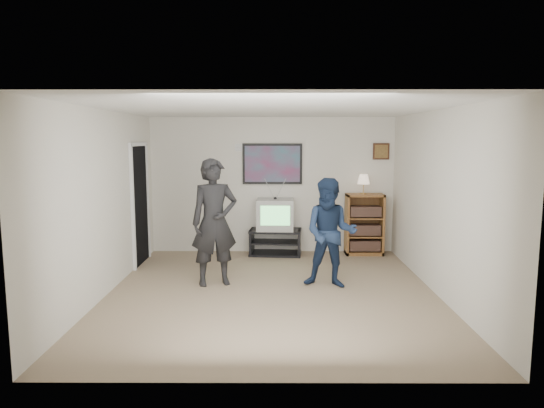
{
  "coord_description": "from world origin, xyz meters",
  "views": [
    {
      "loc": [
        0.03,
        -6.47,
        2.11
      ],
      "look_at": [
        0.0,
        0.64,
        1.15
      ],
      "focal_mm": 32.0,
      "sensor_mm": 36.0,
      "label": 1
    }
  ],
  "objects_px": {
    "bookshelf": "(364,224)",
    "person_tall": "(214,222)",
    "crt_television": "(275,214)",
    "media_stand": "(275,242)",
    "person_short": "(330,233)"
  },
  "relations": [
    {
      "from": "media_stand",
      "to": "person_short",
      "type": "xyz_separation_m",
      "value": [
        0.77,
        -1.94,
        0.55
      ]
    },
    {
      "from": "media_stand",
      "to": "bookshelf",
      "type": "height_order",
      "value": "bookshelf"
    },
    {
      "from": "bookshelf",
      "to": "person_tall",
      "type": "relative_size",
      "value": 0.61
    },
    {
      "from": "crt_television",
      "to": "media_stand",
      "type": "bearing_deg",
      "value": 1.88
    },
    {
      "from": "crt_television",
      "to": "person_short",
      "type": "xyz_separation_m",
      "value": [
        0.78,
        -1.94,
        0.03
      ]
    },
    {
      "from": "media_stand",
      "to": "bookshelf",
      "type": "xyz_separation_m",
      "value": [
        1.63,
        0.05,
        0.32
      ]
    },
    {
      "from": "crt_television",
      "to": "person_short",
      "type": "height_order",
      "value": "person_short"
    },
    {
      "from": "person_tall",
      "to": "person_short",
      "type": "distance_m",
      "value": 1.67
    },
    {
      "from": "crt_television",
      "to": "person_short",
      "type": "relative_size",
      "value": 0.42
    },
    {
      "from": "bookshelf",
      "to": "person_tall",
      "type": "height_order",
      "value": "person_tall"
    },
    {
      "from": "media_stand",
      "to": "bookshelf",
      "type": "relative_size",
      "value": 0.87
    },
    {
      "from": "crt_television",
      "to": "person_tall",
      "type": "bearing_deg",
      "value": -113.81
    },
    {
      "from": "person_short",
      "to": "bookshelf",
      "type": "bearing_deg",
      "value": 78.65
    },
    {
      "from": "crt_television",
      "to": "bookshelf",
      "type": "height_order",
      "value": "bookshelf"
    },
    {
      "from": "crt_television",
      "to": "bookshelf",
      "type": "xyz_separation_m",
      "value": [
        1.63,
        0.05,
        -0.19
      ]
    }
  ]
}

